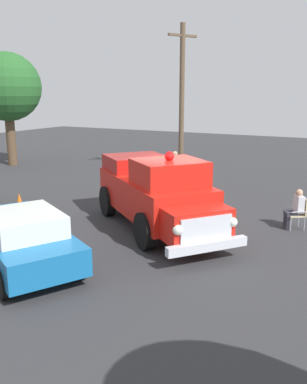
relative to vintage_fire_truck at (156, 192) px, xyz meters
name	(u,v)px	position (x,y,z in m)	size (l,w,h in m)	color
ground_plane	(171,225)	(-0.48, 0.30, -1.20)	(60.00, 60.00, 0.00)	#333335
vintage_fire_truck	(156,192)	(0.00, 0.00, 0.00)	(5.40, 6.01, 2.59)	black
classic_hot_rod	(22,237)	(4.15, -1.59, -0.45)	(3.70, 4.71, 1.46)	black
lawn_chair_near_truck	(299,211)	(-2.07, 4.01, -0.61)	(0.68, 0.68, 1.02)	#B7BABF
lawn_chair_by_car	(174,187)	(-3.19, -0.89, -0.61)	(0.56, 0.57, 1.02)	#B7BABF
spectator_seated	(296,208)	(-2.00, 3.90, -0.50)	(0.60, 0.65, 1.29)	#383842
spectator_standing	(175,167)	(-5.45, -1.94, -0.23)	(0.27, 0.64, 1.68)	#2D334C
oak_tree_left	(7,88)	(-6.41, -13.10, 3.30)	(3.91, 3.91, 6.50)	brown
utility_pole	(182,98)	(-8.72, -3.12, 2.74)	(1.53, 0.97, 7.58)	brown
traffic_cone	(20,202)	(0.51, -5.44, -0.89)	(0.40, 0.40, 0.64)	orange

